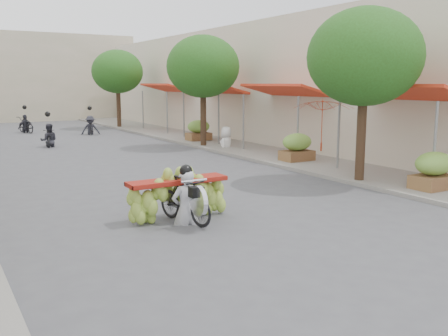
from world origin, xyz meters
TOP-DOWN VIEW (x-y plane):
  - ground at (0.00, 0.00)m, footprint 120.00×120.00m
  - sidewalk_right at (7.00, 15.00)m, footprint 4.00×60.00m
  - shophouse_row_right at (11.99, 14.00)m, footprint 9.77×40.00m
  - far_building at (0.00, 38.00)m, footprint 20.00×6.00m
  - street_tree_near at (5.40, 4.00)m, footprint 3.40×3.40m
  - street_tree_mid at (5.40, 14.00)m, footprint 3.40×3.40m
  - street_tree_far at (5.40, 26.00)m, footprint 3.40×3.40m
  - produce_crate_near at (6.20, 2.00)m, footprint 1.20×0.88m
  - produce_crate_mid at (6.20, 8.00)m, footprint 1.20×0.88m
  - produce_crate_far at (6.20, 16.00)m, footprint 1.20×0.88m
  - banana_motorbike at (-1.13, 2.94)m, footprint 2.29×1.89m
  - market_umbrella at (6.02, 6.38)m, footprint 2.61×2.61m
  - pedestrian at (6.08, 13.01)m, footprint 1.06×0.99m
  - bg_motorbike_a at (-0.85, 18.05)m, footprint 0.88×1.48m
  - bg_motorbike_b at (2.51, 22.80)m, footprint 1.14×1.56m
  - bg_motorbike_c at (-0.61, 25.93)m, footprint 1.08×1.85m

SIDE VIEW (x-z plane):
  - ground at x=0.00m, z-range 0.00..0.00m
  - sidewalk_right at x=7.00m, z-range 0.00..0.12m
  - produce_crate_near at x=6.20m, z-range 0.13..1.29m
  - produce_crate_mid at x=6.20m, z-range 0.13..1.29m
  - produce_crate_far at x=6.20m, z-range 0.13..1.29m
  - banana_motorbike at x=-1.13m, z-range -0.38..1.84m
  - bg_motorbike_c at x=-0.61m, z-range -0.20..1.75m
  - bg_motorbike_a at x=-0.85m, z-range -0.19..1.76m
  - bg_motorbike_b at x=2.51m, z-range -0.10..1.85m
  - pedestrian at x=6.08m, z-range 0.12..1.99m
  - market_umbrella at x=6.02m, z-range 1.60..3.46m
  - shophouse_row_right at x=11.99m, z-range 0.00..6.00m
  - far_building at x=0.00m, z-range 0.00..7.00m
  - street_tree_near at x=5.40m, z-range 1.16..6.41m
  - street_tree_mid at x=5.40m, z-range 1.16..6.41m
  - street_tree_far at x=5.40m, z-range 1.16..6.41m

